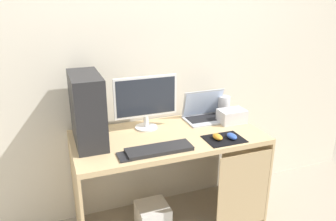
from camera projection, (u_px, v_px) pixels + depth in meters
wall_back at (151, 49)px, 2.46m from camera, size 4.00×0.05×2.60m
desk at (171, 156)px, 2.37m from camera, size 1.31×0.66×0.76m
pc_tower at (87, 109)px, 2.12m from camera, size 0.19×0.41×0.46m
monitor at (146, 101)px, 2.35m from camera, size 0.46×0.16×0.39m
laptop at (206, 113)px, 2.58m from camera, size 0.34×0.23×0.23m
speaker at (224, 106)px, 2.66m from camera, size 0.09×0.09×0.16m
projector at (232, 116)px, 2.52m from camera, size 0.20×0.14×0.10m
keyboard at (159, 149)px, 2.08m from camera, size 0.42×0.14×0.02m
mousepad at (224, 139)px, 2.24m from camera, size 0.26×0.20×0.00m
mouse_left at (218, 137)px, 2.23m from camera, size 0.06×0.10×0.03m
mouse_right at (232, 136)px, 2.24m from camera, size 0.06×0.10×0.03m
cell_phone at (124, 157)px, 2.00m from camera, size 0.07×0.13×0.01m
subwoofer at (153, 218)px, 2.47m from camera, size 0.23×0.23×0.23m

